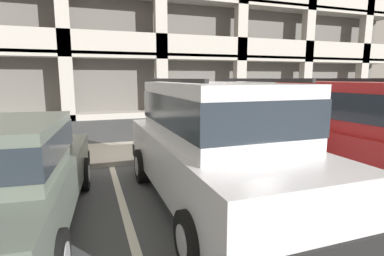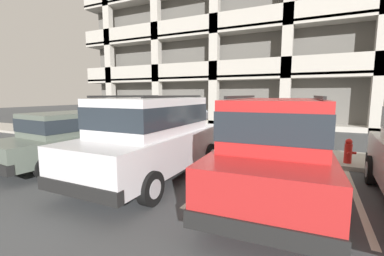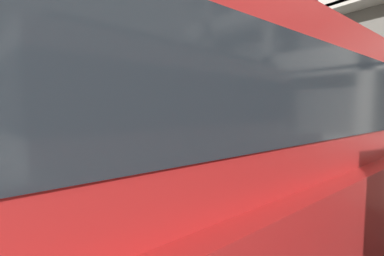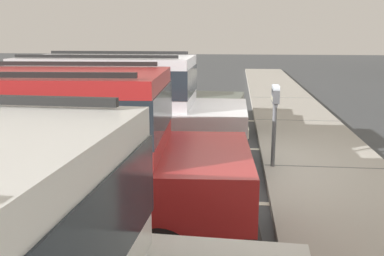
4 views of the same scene
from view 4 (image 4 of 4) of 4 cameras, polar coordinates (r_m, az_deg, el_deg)
ground_plane at (r=7.62m, az=7.97°, el=-6.07°), size 80.00×80.00×0.10m
sidewalk at (r=7.75m, az=17.69°, el=-5.40°), size 40.00×2.20×0.12m
parking_stall_lines at (r=6.33m, az=-4.54°, el=-9.46°), size 11.77×4.80×0.01m
silver_suv at (r=7.70m, az=-10.64°, el=2.77°), size 2.04×4.79×2.03m
red_sedan at (r=10.55m, az=-6.03°, el=4.09°), size 2.11×4.61×1.54m
dark_hatchback at (r=5.04m, az=-20.16°, el=-3.04°), size 2.20×4.87×2.03m
parking_meter_near at (r=7.31m, az=11.01°, el=2.87°), size 0.35×0.12×1.41m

